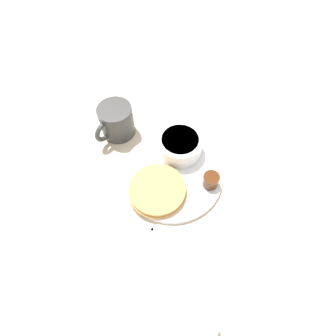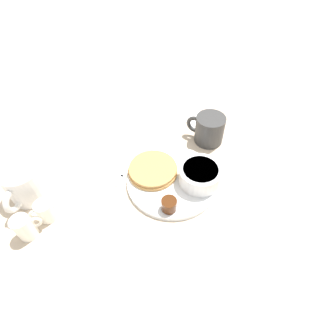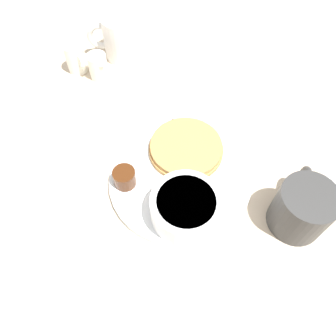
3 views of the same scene
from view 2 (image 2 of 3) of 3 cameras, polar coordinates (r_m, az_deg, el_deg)
The scene contains 12 objects.
ground_plane at distance 0.70m, azimuth 1.01°, elevation -2.94°, with size 4.00×4.00×0.00m, color #C6B299.
plate at distance 0.70m, azimuth 1.02°, elevation -2.64°, with size 0.24×0.24×0.01m.
pancake_stack at distance 0.70m, azimuth -3.30°, elevation -0.36°, with size 0.13×0.13×0.02m.
bowl at distance 0.67m, azimuth 6.96°, elevation -1.40°, with size 0.11×0.11×0.05m.
syrup_cup at distance 0.62m, azimuth 0.23°, elevation -7.99°, with size 0.04×0.04×0.03m.
butter_ramekin at distance 0.67m, azimuth 8.20°, elevation -2.90°, with size 0.05×0.05×0.04m.
coffee_mug at distance 0.79m, azimuth 8.86°, elevation 8.36°, with size 0.10×0.10×0.09m.
creamer_pitcher_near at distance 0.68m, azimuth -25.12°, elevation -8.46°, with size 0.04×0.06×0.06m.
creamer_pitcher_far at distance 0.67m, azimuth -28.77°, elevation -11.24°, with size 0.04×0.06×0.07m.
fork at distance 0.73m, azimuth -9.39°, elevation -0.65°, with size 0.13×0.09×0.00m.
napkin at distance 0.89m, azimuth 6.02°, elevation 10.57°, with size 0.11×0.09×0.00m.
second_mug at distance 0.73m, azimuth -28.69°, elevation -3.03°, with size 0.12×0.09×0.09m.
Camera 2 is at (0.42, -0.12, 0.55)m, focal length 28.00 mm.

